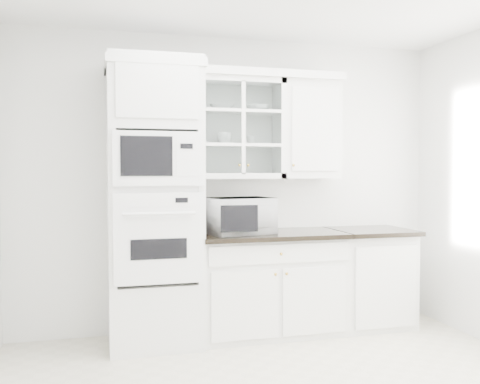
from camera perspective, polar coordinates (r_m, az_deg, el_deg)
name	(u,v)px	position (r m, az deg, el deg)	size (l,w,h in m)	color
room_shell	(277,126)	(3.75, 3.97, 6.99)	(4.00, 3.50, 2.70)	white
oven_column	(154,203)	(4.55, -9.15, -1.17)	(0.76, 0.68, 2.40)	white
base_cabinet_run	(269,282)	(4.89, 3.13, -9.61)	(1.32, 0.67, 0.92)	white
extra_base_cabinet	(369,277)	(5.29, 13.61, -8.77)	(0.72, 0.67, 0.92)	white
upper_cabinet_glass	(239,129)	(4.86, -0.16, 6.76)	(0.80, 0.33, 0.90)	white
upper_cabinet_solid	(308,130)	(5.08, 7.27, 6.55)	(0.55, 0.33, 0.90)	white
crown_molding	(228,74)	(4.87, -1.30, 12.50)	(2.14, 0.38, 0.07)	white
countertop_microwave	(239,216)	(4.68, -0.07, -2.53)	(0.55, 0.45, 0.32)	white
bowl_a	(222,108)	(4.86, -1.92, 8.98)	(0.23, 0.23, 0.06)	white
bowl_b	(258,108)	(4.95, 1.90, 8.90)	(0.20, 0.20, 0.06)	white
cup_a	(225,138)	(4.84, -1.66, 5.74)	(0.13, 0.13, 0.11)	white
cup_b	(251,140)	(4.91, 1.20, 5.56)	(0.09, 0.09, 0.08)	white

